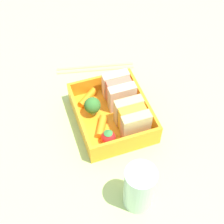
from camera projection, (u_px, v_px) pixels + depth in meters
ground_plane at (112, 123)px, 67.23cm from camera, size 120.00×120.00×2.00cm
bento_tray at (112, 118)px, 65.98cm from camera, size 17.36×14.44×1.20cm
bento_rim at (112, 111)px, 64.01cm from camera, size 17.36×14.44×3.83cm
sandwich_left at (119, 91)px, 66.02cm from camera, size 6.07×5.69×6.04cm
sandwich_center_left at (132, 118)px, 61.43cm from camera, size 6.07×5.69×6.04cm
carrot_stick_far_left at (88, 97)px, 67.81cm from camera, size 4.40×5.00×1.52cm
broccoli_floret at (92, 106)px, 64.01cm from camera, size 3.45×3.45×4.38cm
carrot_stick_left at (101, 126)px, 62.94cm from camera, size 5.07×3.65×1.57cm
strawberry_far_left at (108, 137)px, 60.36cm from camera, size 2.91×2.91×3.51cm
chopstick_pair at (95, 67)px, 76.04cm from camera, size 5.90×18.64×0.70cm
drinking_glass at (139, 188)px, 51.44cm from camera, size 5.21×5.21×9.91cm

